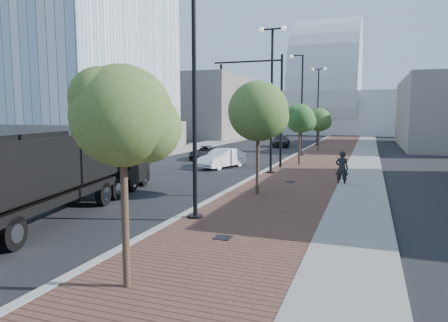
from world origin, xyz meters
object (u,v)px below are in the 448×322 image
(dump_truck, at_px, (87,173))
(pedestrian, at_px, (342,168))
(dark_car_mid, at_px, (205,153))
(white_sedan, at_px, (222,158))

(dump_truck, height_order, pedestrian, dump_truck)
(dump_truck, relative_size, dark_car_mid, 3.31)
(dump_truck, xyz_separation_m, dark_car_mid, (-1.73, 17.67, -0.76))
(dump_truck, height_order, white_sedan, dump_truck)
(white_sedan, xyz_separation_m, pedestrian, (8.67, -4.76, 0.27))
(dark_car_mid, bearing_deg, white_sedan, -59.36)
(pedestrian, bearing_deg, dark_car_mid, -35.12)
(white_sedan, relative_size, pedestrian, 2.19)
(dump_truck, relative_size, white_sedan, 3.24)
(dark_car_mid, height_order, pedestrian, pedestrian)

